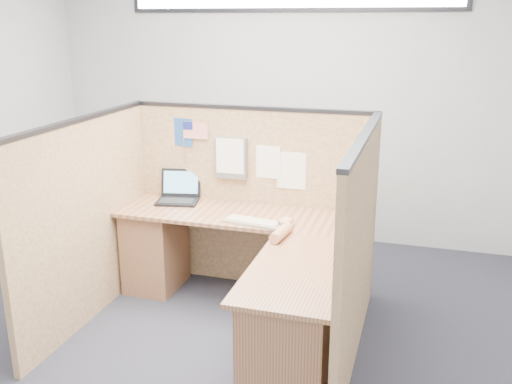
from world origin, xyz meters
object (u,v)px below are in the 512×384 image
(l_desk, at_px, (247,276))
(keyboard, at_px, (253,222))
(laptop, at_px, (180,193))
(mouse, at_px, (286,224))

(l_desk, distance_m, keyboard, 0.40)
(keyboard, bearing_deg, laptop, 161.58)
(l_desk, xyz_separation_m, mouse, (0.25, 0.19, 0.36))
(l_desk, distance_m, laptop, 1.04)
(laptop, xyz_separation_m, keyboard, (0.76, -0.38, -0.05))
(keyboard, xyz_separation_m, mouse, (0.25, -0.00, 0.01))
(keyboard, height_order, mouse, mouse)
(l_desk, height_order, keyboard, keyboard)
(l_desk, relative_size, mouse, 16.89)
(laptop, distance_m, mouse, 1.08)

